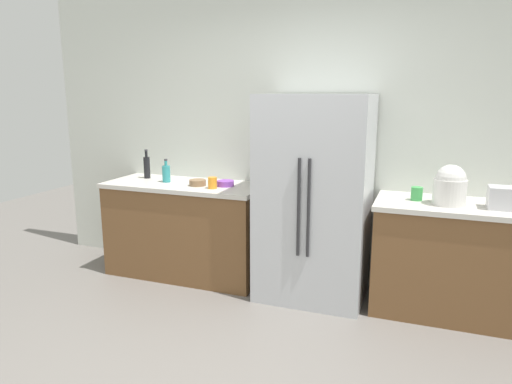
% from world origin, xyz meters
% --- Properties ---
extents(kitchen_back_panel, '(5.34, 0.10, 2.74)m').
position_xyz_m(kitchen_back_panel, '(0.00, 1.95, 1.37)').
color(kitchen_back_panel, silver).
rests_on(kitchen_back_panel, ground_plane).
extents(counter_left, '(1.52, 0.65, 0.91)m').
position_xyz_m(counter_left, '(-1.04, 1.57, 0.46)').
color(counter_left, brown).
rests_on(counter_left, ground_plane).
extents(counter_right, '(1.31, 0.65, 0.91)m').
position_xyz_m(counter_right, '(1.39, 1.57, 0.46)').
color(counter_right, brown).
rests_on(counter_right, ground_plane).
extents(refrigerator, '(0.91, 0.72, 1.74)m').
position_xyz_m(refrigerator, '(0.23, 1.53, 0.87)').
color(refrigerator, '#B7BABF').
rests_on(refrigerator, ground_plane).
extents(toaster, '(0.22, 0.18, 0.17)m').
position_xyz_m(toaster, '(1.66, 1.51, 0.99)').
color(toaster, silver).
rests_on(toaster, counter_right).
extents(rice_cooker, '(0.24, 0.24, 0.31)m').
position_xyz_m(rice_cooker, '(1.28, 1.52, 1.06)').
color(rice_cooker, silver).
rests_on(rice_cooker, counter_right).
extents(bottle_a, '(0.06, 0.06, 0.29)m').
position_xyz_m(bottle_a, '(-1.53, 1.68, 1.03)').
color(bottle_a, black).
rests_on(bottle_a, counter_left).
extents(bottle_b, '(0.08, 0.08, 0.22)m').
position_xyz_m(bottle_b, '(-1.24, 1.56, 0.99)').
color(bottle_b, teal).
rests_on(bottle_b, counter_left).
extents(cup_a, '(0.08, 0.08, 0.10)m').
position_xyz_m(cup_a, '(-0.69, 1.44, 0.96)').
color(cup_a, orange).
rests_on(cup_a, counter_left).
extents(cup_b, '(0.09, 0.09, 0.11)m').
position_xyz_m(cup_b, '(1.05, 1.59, 0.96)').
color(cup_b, green).
rests_on(cup_b, counter_right).
extents(bowl_a, '(0.15, 0.15, 0.05)m').
position_xyz_m(bowl_a, '(-0.87, 1.51, 0.94)').
color(bowl_a, brown).
rests_on(bowl_a, counter_left).
extents(bowl_b, '(0.16, 0.16, 0.05)m').
position_xyz_m(bowl_b, '(-0.62, 1.58, 0.93)').
color(bowl_b, purple).
rests_on(bowl_b, counter_left).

